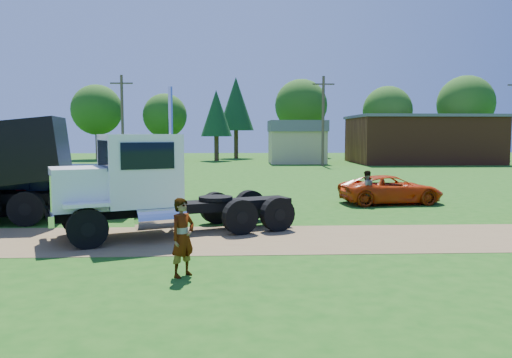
{
  "coord_description": "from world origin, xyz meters",
  "views": [
    {
      "loc": [
        -3.01,
        -15.13,
        3.24
      ],
      "look_at": [
        -2.2,
        2.92,
        1.6
      ],
      "focal_mm": 35.0,
      "sensor_mm": 36.0,
      "label": 1
    }
  ],
  "objects_px": {
    "white_semi_tractor": "(142,185)",
    "navy_truck": "(33,172)",
    "spectator_a": "(183,237)",
    "orange_pickup": "(391,189)"
  },
  "relations": [
    {
      "from": "orange_pickup",
      "to": "spectator_a",
      "type": "distance_m",
      "value": 14.36
    },
    {
      "from": "white_semi_tractor",
      "to": "spectator_a",
      "type": "distance_m",
      "value": 4.93
    },
    {
      "from": "orange_pickup",
      "to": "spectator_a",
      "type": "relative_size",
      "value": 2.63
    },
    {
      "from": "white_semi_tractor",
      "to": "spectator_a",
      "type": "bearing_deg",
      "value": -91.84
    },
    {
      "from": "white_semi_tractor",
      "to": "spectator_a",
      "type": "xyz_separation_m",
      "value": [
        1.72,
        -4.56,
        -0.74
      ]
    },
    {
      "from": "spectator_a",
      "to": "navy_truck",
      "type": "bearing_deg",
      "value": 78.28
    },
    {
      "from": "white_semi_tractor",
      "to": "navy_truck",
      "type": "height_order",
      "value": "white_semi_tractor"
    },
    {
      "from": "white_semi_tractor",
      "to": "orange_pickup",
      "type": "height_order",
      "value": "white_semi_tractor"
    },
    {
      "from": "white_semi_tractor",
      "to": "navy_truck",
      "type": "relative_size",
      "value": 1.02
    },
    {
      "from": "navy_truck",
      "to": "spectator_a",
      "type": "distance_m",
      "value": 11.74
    }
  ]
}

